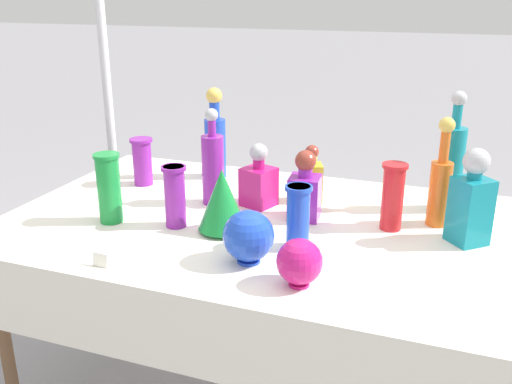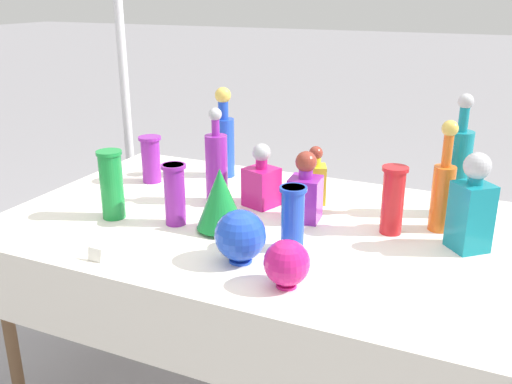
{
  "view_description": "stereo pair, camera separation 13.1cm",
  "coord_description": "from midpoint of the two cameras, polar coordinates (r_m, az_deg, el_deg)",
  "views": [
    {
      "loc": [
        0.62,
        -1.69,
        1.51
      ],
      "look_at": [
        0.0,
        0.0,
        0.86
      ],
      "focal_mm": 40.0,
      "sensor_mm": 36.0,
      "label": 1
    },
    {
      "loc": [
        0.74,
        -1.64,
        1.51
      ],
      "look_at": [
        0.0,
        0.0,
        0.86
      ],
      "focal_mm": 40.0,
      "sensor_mm": 36.0,
      "label": 2
    }
  ],
  "objects": [
    {
      "name": "round_bowl_0",
      "position": [
        1.5,
        5.62,
        -7.13
      ],
      "size": [
        0.12,
        0.12,
        0.13
      ],
      "color": "#C61972",
      "rests_on": "display_table"
    },
    {
      "name": "square_decanter_1",
      "position": [
        2.04,
        2.39,
        1.07
      ],
      "size": [
        0.13,
        0.13,
        0.23
      ],
      "color": "#C61972",
      "rests_on": "display_table"
    },
    {
      "name": "fluted_vase_0",
      "position": [
        1.82,
        -1.55,
        -0.69
      ],
      "size": [
        0.16,
        0.16,
        0.21
      ],
      "color": "#198C38",
      "rests_on": "display_table"
    },
    {
      "name": "cardboard_box_behind_left",
      "position": [
        3.25,
        14.69,
        -5.08
      ],
      "size": [
        0.63,
        0.54,
        0.44
      ],
      "color": "tan",
      "rests_on": "ground"
    },
    {
      "name": "slender_vase_1",
      "position": [
        2.32,
        -8.89,
        3.4
      ],
      "size": [
        0.09,
        0.09,
        0.19
      ],
      "color": "purple",
      "rests_on": "display_table"
    },
    {
      "name": "square_decanter_2",
      "position": [
        2.09,
        7.71,
        1.26
      ],
      "size": [
        0.1,
        0.1,
        0.21
      ],
      "color": "yellow",
      "rests_on": "display_table"
    },
    {
      "name": "tall_bottle_2",
      "position": [
        2.06,
        -2.16,
        2.69
      ],
      "size": [
        0.08,
        0.08,
        0.35
      ],
      "color": "purple",
      "rests_on": "display_table"
    },
    {
      "name": "square_decanter_3",
      "position": [
        1.92,
        6.89,
        0.05
      ],
      "size": [
        0.11,
        0.11,
        0.24
      ],
      "color": "purple",
      "rests_on": "display_table"
    },
    {
      "name": "tall_bottle_3",
      "position": [
        1.93,
        20.08,
        0.37
      ],
      "size": [
        0.07,
        0.07,
        0.36
      ],
      "color": "orange",
      "rests_on": "display_table"
    },
    {
      "name": "slender_vase_0",
      "position": [
        1.88,
        -6.18,
        -0.07
      ],
      "size": [
        0.08,
        0.08,
        0.21
      ],
      "color": "purple",
      "rests_on": "display_table"
    },
    {
      "name": "tall_bottle_0",
      "position": [
        2.36,
        -1.64,
        5.3
      ],
      "size": [
        0.09,
        0.09,
        0.37
      ],
      "color": "blue",
      "rests_on": "display_table"
    },
    {
      "name": "round_bowl_1",
      "position": [
        1.62,
        0.74,
        -4.42
      ],
      "size": [
        0.15,
        0.15,
        0.16
      ],
      "color": "blue",
      "rests_on": "display_table"
    },
    {
      "name": "slender_vase_3",
      "position": [
        1.7,
        5.91,
        -2.45
      ],
      "size": [
        0.08,
        0.08,
        0.2
      ],
      "color": "blue",
      "rests_on": "display_table"
    },
    {
      "name": "canopy_pole",
      "position": [
        2.96,
        -11.58,
        7.77
      ],
      "size": [
        0.18,
        0.18,
        2.34
      ],
      "color": "silver",
      "rests_on": "ground"
    },
    {
      "name": "tall_bottle_1",
      "position": [
        2.07,
        21.24,
        2.24
      ],
      "size": [
        0.08,
        0.08,
        0.42
      ],
      "color": "teal",
      "rests_on": "display_table"
    },
    {
      "name": "slender_vase_4",
      "position": [
        1.87,
        15.51,
        -0.62
      ],
      "size": [
        0.08,
        0.08,
        0.22
      ],
      "color": "red",
      "rests_on": "display_table"
    },
    {
      "name": "slender_vase_2",
      "position": [
        1.97,
        -12.42,
        0.87
      ],
      "size": [
        0.09,
        0.09,
        0.24
      ],
      "color": "#198C38",
      "rests_on": "display_table"
    },
    {
      "name": "price_tag_left",
      "position": [
        1.7,
        -13.67,
        -6.15
      ],
      "size": [
        0.05,
        0.02,
        0.04
      ],
      "primitive_type": "cube",
      "rotation": [
        -0.21,
        0.0,
        -0.03
      ],
      "color": "white",
      "rests_on": "display_table"
    },
    {
      "name": "display_table",
      "position": [
        1.94,
        1.59,
        -4.57
      ],
      "size": [
        1.69,
        1.09,
        0.76
      ],
      "color": "white",
      "rests_on": "ground"
    },
    {
      "name": "square_decanter_0",
      "position": [
        1.82,
        22.73,
        -1.37
      ],
      "size": [
        0.14,
        0.14,
        0.3
      ],
      "color": "teal",
      "rests_on": "display_table"
    }
  ]
}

